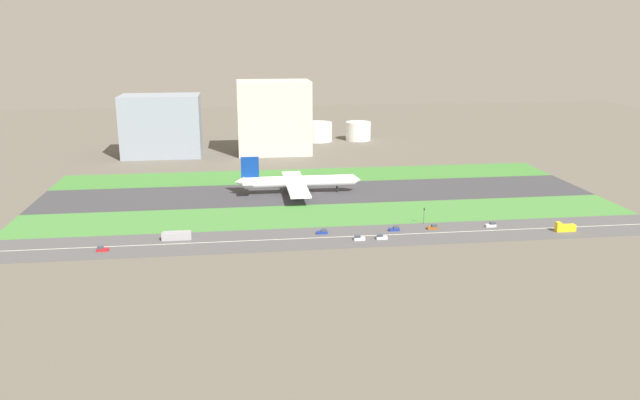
{
  "coord_description": "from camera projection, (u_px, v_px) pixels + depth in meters",
  "views": [
    {
      "loc": [
        -40.64,
        -311.57,
        80.28
      ],
      "look_at": [
        -3.86,
        -36.5,
        6.0
      ],
      "focal_mm": 35.26,
      "sensor_mm": 36.0,
      "label": 1
    }
  ],
  "objects": [
    {
      "name": "hangar_building",
      "position": [
        274.0,
        117.0,
        425.13
      ],
      "size": [
        48.82,
        32.38,
        49.04
      ],
      "primitive_type": "cube",
      "color": "beige",
      "rests_on": "ground_plane"
    },
    {
      "name": "car_1",
      "position": [
        102.0,
        249.0,
        237.49
      ],
      "size": [
        4.4,
        1.8,
        2.0
      ],
      "rotation": [
        0.0,
        0.0,
        3.14
      ],
      "color": "#B2191E",
      "rests_on": "highway"
    },
    {
      "name": "truck_0",
      "position": [
        565.0,
        228.0,
        261.13
      ],
      "size": [
        8.4,
        2.5,
        4.0
      ],
      "rotation": [
        0.0,
        0.0,
        3.14
      ],
      "color": "yellow",
      "rests_on": "highway"
    },
    {
      "name": "ground_plane",
      "position": [
        318.0,
        193.0,
        324.28
      ],
      "size": [
        800.0,
        800.0,
        0.0
      ],
      "primitive_type": "plane",
      "color": "#5B564C"
    },
    {
      "name": "grass_median_north",
      "position": [
        309.0,
        175.0,
        363.52
      ],
      "size": [
        280.0,
        36.0,
        0.1
      ],
      "primitive_type": "cube",
      "color": "#3D7A33",
      "rests_on": "ground_plane"
    },
    {
      "name": "car_0",
      "position": [
        359.0,
        238.0,
        250.16
      ],
      "size": [
        4.4,
        1.8,
        2.0
      ],
      "rotation": [
        0.0,
        0.0,
        3.14
      ],
      "color": "silver",
      "rests_on": "highway"
    },
    {
      "name": "terminal_building",
      "position": [
        162.0,
        126.0,
        416.67
      ],
      "size": [
        51.19,
        31.27,
        40.56
      ],
      "primitive_type": "cube",
      "color": "gray",
      "rests_on": "ground_plane"
    },
    {
      "name": "car_3",
      "position": [
        491.0,
        225.0,
        267.33
      ],
      "size": [
        4.4,
        1.8,
        2.0
      ],
      "color": "silver",
      "rests_on": "highway"
    },
    {
      "name": "car_6",
      "position": [
        433.0,
        227.0,
        264.04
      ],
      "size": [
        4.4,
        1.8,
        2.0
      ],
      "color": "brown",
      "rests_on": "highway"
    },
    {
      "name": "airliner",
      "position": [
        296.0,
        182.0,
        321.22
      ],
      "size": [
        65.0,
        56.0,
        19.7
      ],
      "color": "white",
      "rests_on": "runway"
    },
    {
      "name": "traffic_light",
      "position": [
        424.0,
        214.0,
        270.62
      ],
      "size": [
        0.36,
        0.5,
        7.2
      ],
      "color": "#4C4C51",
      "rests_on": "highway"
    },
    {
      "name": "runway",
      "position": [
        318.0,
        193.0,
        324.27
      ],
      "size": [
        280.0,
        46.0,
        0.1
      ],
      "primitive_type": "cube",
      "color": "#38383D",
      "rests_on": "ground_plane"
    },
    {
      "name": "car_2",
      "position": [
        395.0,
        229.0,
        261.93
      ],
      "size": [
        4.4,
        1.8,
        2.0
      ],
      "color": "navy",
      "rests_on": "highway"
    },
    {
      "name": "fuel_tank_west",
      "position": [
        317.0,
        132.0,
        477.27
      ],
      "size": [
        22.12,
        22.12,
        14.25
      ],
      "primitive_type": "cylinder",
      "color": "silver",
      "rests_on": "ground_plane"
    },
    {
      "name": "highway",
      "position": [
        341.0,
        237.0,
        254.37
      ],
      "size": [
        280.0,
        28.0,
        0.1
      ],
      "primitive_type": "cube",
      "color": "#4C4C4F",
      "rests_on": "ground_plane"
    },
    {
      "name": "bus_0",
      "position": [
        177.0,
        236.0,
        250.27
      ],
      "size": [
        11.6,
        2.5,
        3.5
      ],
      "color": "#99999E",
      "rests_on": "highway"
    },
    {
      "name": "highway_centerline",
      "position": [
        341.0,
        237.0,
        254.36
      ],
      "size": [
        266.0,
        0.5,
        0.01
      ],
      "primitive_type": "cube",
      "color": "silver",
      "rests_on": "highway"
    },
    {
      "name": "fuel_tank_centre",
      "position": [
        358.0,
        131.0,
        481.33
      ],
      "size": [
        19.07,
        19.07,
        14.04
      ],
      "primitive_type": "cylinder",
      "color": "silver",
      "rests_on": "ground_plane"
    },
    {
      "name": "grass_median_south",
      "position": [
        330.0,
        215.0,
        285.01
      ],
      "size": [
        280.0,
        36.0,
        0.1
      ],
      "primitive_type": "cube",
      "color": "#427F38",
      "rests_on": "ground_plane"
    },
    {
      "name": "car_4",
      "position": [
        381.0,
        237.0,
        251.33
      ],
      "size": [
        4.4,
        1.8,
        2.0
      ],
      "rotation": [
        0.0,
        0.0,
        3.14
      ],
      "color": "silver",
      "rests_on": "highway"
    },
    {
      "name": "car_5",
      "position": [
        323.0,
        232.0,
        258.04
      ],
      "size": [
        4.4,
        1.8,
        2.0
      ],
      "color": "navy",
      "rests_on": "highway"
    }
  ]
}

